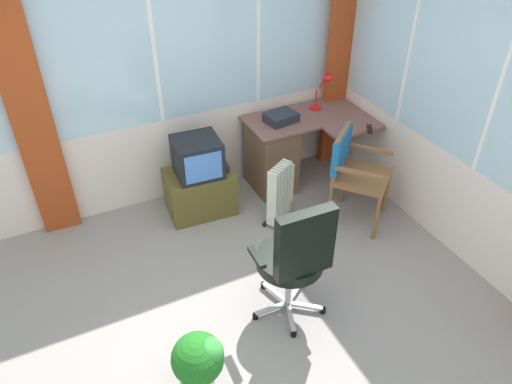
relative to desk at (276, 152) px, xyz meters
name	(u,v)px	position (x,y,z in m)	size (l,w,h in m)	color
ground	(250,329)	(-1.05, -1.59, -0.43)	(5.01, 4.81, 0.06)	gray
north_window_panel	(156,69)	(-1.05, 0.35, 0.96)	(4.01, 0.07, 2.73)	silver
east_window_panel	(494,112)	(0.98, -1.59, 0.96)	(0.07, 3.81, 2.73)	silver
curtain_north_left	(26,100)	(-2.16, 0.27, 0.91)	(0.32, 0.07, 2.63)	#A83F1A
curtain_corner	(342,46)	(0.85, 0.22, 0.91)	(0.32, 0.07, 2.63)	#A83F1A
desk	(276,152)	(0.00, 0.00, 0.00)	(1.21, 0.83, 0.75)	brown
desk_lamp	(326,85)	(0.58, 0.05, 0.61)	(0.23, 0.20, 0.40)	red
tv_remote	(370,129)	(0.74, -0.52, 0.36)	(0.04, 0.15, 0.02)	black
paper_tray	(281,117)	(0.05, 0.00, 0.39)	(0.30, 0.23, 0.09)	#242732
wooden_armchair	(351,164)	(0.36, -0.78, 0.20)	(0.68, 0.68, 0.92)	brown
office_chair	(296,255)	(-0.70, -1.63, 0.23)	(0.60, 0.58, 1.09)	#B7B7BF
tv_on_stand	(200,180)	(-0.87, -0.07, -0.04)	(0.67, 0.48, 0.80)	brown
space_heater	(281,193)	(-0.24, -0.55, -0.08)	(0.37, 0.30, 0.63)	silver
potted_plant	(199,360)	(-1.55, -1.87, -0.14)	(0.35, 0.35, 0.45)	silver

